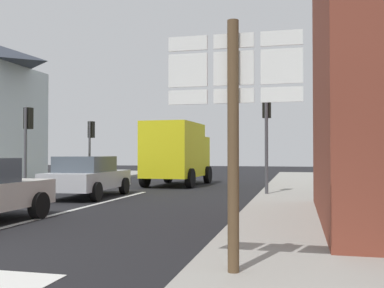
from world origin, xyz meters
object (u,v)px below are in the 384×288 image
(route_sign_post, at_px, (233,118))
(sedan_far, at_px, (88,176))
(traffic_light_near_left, at_px, (28,129))
(delivery_truck, at_px, (177,152))
(traffic_light_far_left, at_px, (91,137))
(traffic_light_near_right, at_px, (267,120))

(route_sign_post, bearing_deg, sedan_far, 125.33)
(sedan_far, relative_size, route_sign_post, 1.33)
(traffic_light_near_left, bearing_deg, delivery_truck, 41.31)
(traffic_light_far_left, xyz_separation_m, traffic_light_near_right, (9.96, -6.19, 0.31))
(delivery_truck, distance_m, traffic_light_near_right, 6.92)
(sedan_far, distance_m, traffic_light_near_right, 6.77)
(delivery_truck, height_order, traffic_light_far_left, traffic_light_far_left)
(delivery_truck, distance_m, traffic_light_far_left, 5.45)
(sedan_far, distance_m, traffic_light_far_left, 8.69)
(sedan_far, bearing_deg, delivery_truck, 76.33)
(traffic_light_near_right, bearing_deg, sedan_far, -166.62)
(delivery_truck, bearing_deg, traffic_light_near_right, -46.32)
(sedan_far, relative_size, traffic_light_near_right, 1.13)
(route_sign_post, relative_size, traffic_light_far_left, 0.96)
(traffic_light_far_left, bearing_deg, traffic_light_near_left, -90.00)
(sedan_far, height_order, traffic_light_near_left, traffic_light_near_left)
(traffic_light_near_left, bearing_deg, traffic_light_near_right, -1.90)
(traffic_light_near_left, bearing_deg, sedan_far, -26.39)
(sedan_far, bearing_deg, traffic_light_near_right, 13.38)
(sedan_far, relative_size, traffic_light_near_left, 1.22)
(sedan_far, xyz_separation_m, route_sign_post, (6.61, -9.33, 1.24))
(traffic_light_near_left, bearing_deg, traffic_light_far_left, 90.00)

